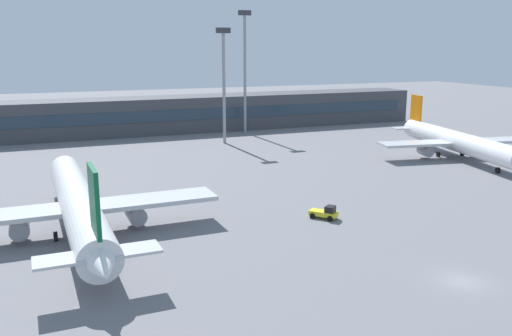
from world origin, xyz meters
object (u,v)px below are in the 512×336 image
at_px(baggage_tug_yellow, 325,213).
at_px(airplane_near, 77,203).
at_px(airplane_mid, 458,142).
at_px(floodlight_tower_west, 245,65).
at_px(floodlight_tower_east, 224,77).

bearing_deg(baggage_tug_yellow, airplane_near, 166.97).
relative_size(airplane_mid, floodlight_tower_west, 1.47).
relative_size(baggage_tug_yellow, floodlight_tower_east, 0.15).
bearing_deg(airplane_near, floodlight_tower_west, 54.15).
bearing_deg(floodlight_tower_west, floodlight_tower_east, -128.65).
height_order(airplane_near, floodlight_tower_west, floodlight_tower_west).
xyz_separation_m(airplane_mid, floodlight_tower_west, (-26.97, 46.18, 13.84)).
xyz_separation_m(airplane_mid, floodlight_tower_east, (-36.65, 34.08, 11.48)).
bearing_deg(floodlight_tower_west, airplane_mid, -59.71).
bearing_deg(airplane_mid, baggage_tug_yellow, -151.16).
distance_m(airplane_mid, baggage_tug_yellow, 48.77).
bearing_deg(baggage_tug_yellow, floodlight_tower_west, 77.31).
height_order(airplane_near, airplane_mid, airplane_near).
relative_size(floodlight_tower_west, floodlight_tower_east, 1.18).
bearing_deg(airplane_near, baggage_tug_yellow, -13.03).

